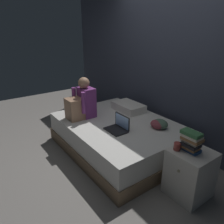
{
  "coord_description": "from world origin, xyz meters",
  "views": [
    {
      "loc": [
        2.26,
        -1.59,
        1.89
      ],
      "look_at": [
        -0.09,
        0.1,
        0.74
      ],
      "focal_mm": 34.89,
      "sensor_mm": 36.0,
      "label": 1
    }
  ],
  "objects_px": {
    "person_sitting": "(82,103)",
    "book_stack": "(191,141)",
    "nightstand": "(190,173)",
    "clothes_pile": "(159,124)",
    "bed": "(118,136)",
    "pillow": "(128,107)",
    "laptop": "(118,127)",
    "mug": "(177,146)"
  },
  "relations": [
    {
      "from": "book_stack",
      "to": "mug",
      "type": "height_order",
      "value": "book_stack"
    },
    {
      "from": "book_stack",
      "to": "clothes_pile",
      "type": "distance_m",
      "value": 0.83
    },
    {
      "from": "mug",
      "to": "person_sitting",
      "type": "bearing_deg",
      "value": -170.07
    },
    {
      "from": "nightstand",
      "to": "book_stack",
      "type": "height_order",
      "value": "book_stack"
    },
    {
      "from": "laptop",
      "to": "mug",
      "type": "relative_size",
      "value": 3.56
    },
    {
      "from": "nightstand",
      "to": "clothes_pile",
      "type": "relative_size",
      "value": 2.36
    },
    {
      "from": "person_sitting",
      "to": "laptop",
      "type": "relative_size",
      "value": 2.05
    },
    {
      "from": "person_sitting",
      "to": "mug",
      "type": "height_order",
      "value": "person_sitting"
    },
    {
      "from": "nightstand",
      "to": "person_sitting",
      "type": "xyz_separation_m",
      "value": [
        -1.81,
        -0.41,
        0.44
      ]
    },
    {
      "from": "nightstand",
      "to": "book_stack",
      "type": "bearing_deg",
      "value": -147.26
    },
    {
      "from": "pillow",
      "to": "laptop",
      "type": "bearing_deg",
      "value": -50.02
    },
    {
      "from": "pillow",
      "to": "mug",
      "type": "bearing_deg",
      "value": -19.29
    },
    {
      "from": "nightstand",
      "to": "book_stack",
      "type": "xyz_separation_m",
      "value": [
        -0.03,
        -0.02,
        0.41
      ]
    },
    {
      "from": "laptop",
      "to": "clothes_pile",
      "type": "relative_size",
      "value": 1.29
    },
    {
      "from": "clothes_pile",
      "to": "nightstand",
      "type": "bearing_deg",
      "value": -20.82
    },
    {
      "from": "bed",
      "to": "pillow",
      "type": "height_order",
      "value": "pillow"
    },
    {
      "from": "pillow",
      "to": "mug",
      "type": "xyz_separation_m",
      "value": [
        1.46,
        -0.51,
        0.08
      ]
    },
    {
      "from": "bed",
      "to": "book_stack",
      "type": "bearing_deg",
      "value": 1.73
    },
    {
      "from": "bed",
      "to": "pillow",
      "type": "relative_size",
      "value": 3.57
    },
    {
      "from": "bed",
      "to": "nightstand",
      "type": "xyz_separation_m",
      "value": [
        1.3,
        0.06,
        0.05
      ]
    },
    {
      "from": "bed",
      "to": "laptop",
      "type": "height_order",
      "value": "laptop"
    },
    {
      "from": "person_sitting",
      "to": "pillow",
      "type": "height_order",
      "value": "person_sitting"
    },
    {
      "from": "pillow",
      "to": "mug",
      "type": "height_order",
      "value": "mug"
    },
    {
      "from": "person_sitting",
      "to": "laptop",
      "type": "distance_m",
      "value": 0.78
    },
    {
      "from": "bed",
      "to": "book_stack",
      "type": "distance_m",
      "value": 1.35
    },
    {
      "from": "person_sitting",
      "to": "pillow",
      "type": "distance_m",
      "value": 0.85
    },
    {
      "from": "book_stack",
      "to": "laptop",
      "type": "bearing_deg",
      "value": -168.78
    },
    {
      "from": "mug",
      "to": "bed",
      "type": "bearing_deg",
      "value": 176.99
    },
    {
      "from": "person_sitting",
      "to": "book_stack",
      "type": "xyz_separation_m",
      "value": [
        1.77,
        0.39,
        -0.03
      ]
    },
    {
      "from": "laptop",
      "to": "pillow",
      "type": "distance_m",
      "value": 0.81
    },
    {
      "from": "laptop",
      "to": "bed",
      "type": "bearing_deg",
      "value": 143.51
    },
    {
      "from": "laptop",
      "to": "clothes_pile",
      "type": "bearing_deg",
      "value": 60.71
    },
    {
      "from": "nightstand",
      "to": "clothes_pile",
      "type": "height_order",
      "value": "clothes_pile"
    },
    {
      "from": "book_stack",
      "to": "clothes_pile",
      "type": "bearing_deg",
      "value": 157.06
    },
    {
      "from": "person_sitting",
      "to": "pillow",
      "type": "relative_size",
      "value": 1.17
    },
    {
      "from": "bed",
      "to": "nightstand",
      "type": "height_order",
      "value": "nightstand"
    },
    {
      "from": "pillow",
      "to": "mug",
      "type": "relative_size",
      "value": 6.22
    },
    {
      "from": "mug",
      "to": "clothes_pile",
      "type": "bearing_deg",
      "value": 147.33
    },
    {
      "from": "person_sitting",
      "to": "clothes_pile",
      "type": "relative_size",
      "value": 2.65
    },
    {
      "from": "person_sitting",
      "to": "mug",
      "type": "relative_size",
      "value": 7.28
    },
    {
      "from": "pillow",
      "to": "book_stack",
      "type": "xyz_separation_m",
      "value": [
        1.56,
        -0.41,
        0.16
      ]
    },
    {
      "from": "book_stack",
      "to": "pillow",
      "type": "bearing_deg",
      "value": 165.21
    }
  ]
}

